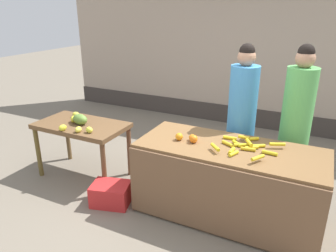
# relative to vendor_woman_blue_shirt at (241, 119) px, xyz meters

# --- Properties ---
(ground_plane) EXTENTS (24.00, 24.00, 0.00)m
(ground_plane) POSITION_rel_vendor_woman_blue_shirt_xyz_m (-0.48, -0.66, -0.92)
(ground_plane) COLOR #756B5B
(market_wall_back) EXTENTS (7.88, 0.23, 3.23)m
(market_wall_back) POSITION_rel_vendor_woman_blue_shirt_xyz_m (-0.48, 2.39, 0.66)
(market_wall_back) COLOR tan
(market_wall_back) RESTS_ON ground
(fruit_stall_counter) EXTENTS (1.96, 0.85, 0.83)m
(fruit_stall_counter) POSITION_rel_vendor_woman_blue_shirt_xyz_m (0.06, -0.67, -0.51)
(fruit_stall_counter) COLOR brown
(fruit_stall_counter) RESTS_ON ground
(side_table_wooden) EXTENTS (1.20, 0.67, 0.76)m
(side_table_wooden) POSITION_rel_vendor_woman_blue_shirt_xyz_m (-1.95, -0.66, -0.26)
(side_table_wooden) COLOR brown
(side_table_wooden) RESTS_ON ground
(banana_bunch_pile) EXTENTS (0.70, 0.64, 0.07)m
(banana_bunch_pile) POSITION_rel_vendor_woman_blue_shirt_xyz_m (0.21, -0.63, -0.06)
(banana_bunch_pile) COLOR gold
(banana_bunch_pile) RESTS_ON fruit_stall_counter
(orange_pile) EXTENTS (0.26, 0.13, 0.09)m
(orange_pile) POSITION_rel_vendor_woman_blue_shirt_xyz_m (-0.40, -0.72, -0.05)
(orange_pile) COLOR orange
(orange_pile) RESTS_ON fruit_stall_counter
(mango_papaya_pile) EXTENTS (0.66, 0.58, 0.14)m
(mango_papaya_pile) POSITION_rel_vendor_woman_blue_shirt_xyz_m (-1.94, -0.71, -0.10)
(mango_papaya_pile) COLOR yellow
(mango_papaya_pile) RESTS_ON side_table_wooden
(vendor_woman_blue_shirt) EXTENTS (0.34, 0.34, 1.83)m
(vendor_woman_blue_shirt) POSITION_rel_vendor_woman_blue_shirt_xyz_m (0.00, 0.00, 0.00)
(vendor_woman_blue_shirt) COLOR #33333D
(vendor_woman_blue_shirt) RESTS_ON ground
(vendor_woman_green_shirt) EXTENTS (0.34, 0.34, 1.85)m
(vendor_woman_green_shirt) POSITION_rel_vendor_woman_blue_shirt_xyz_m (0.62, 0.05, 0.01)
(vendor_woman_green_shirt) COLOR #33333D
(vendor_woman_green_shirt) RESTS_ON ground
(produce_crate) EXTENTS (0.51, 0.43, 0.26)m
(produce_crate) POSITION_rel_vendor_woman_blue_shirt_xyz_m (-1.23, -1.07, -0.79)
(produce_crate) COLOR red
(produce_crate) RESTS_ON ground
(produce_sack) EXTENTS (0.44, 0.40, 0.50)m
(produce_sack) POSITION_rel_vendor_woman_blue_shirt_xyz_m (-1.11, 0.12, -0.67)
(produce_sack) COLOR maroon
(produce_sack) RESTS_ON ground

